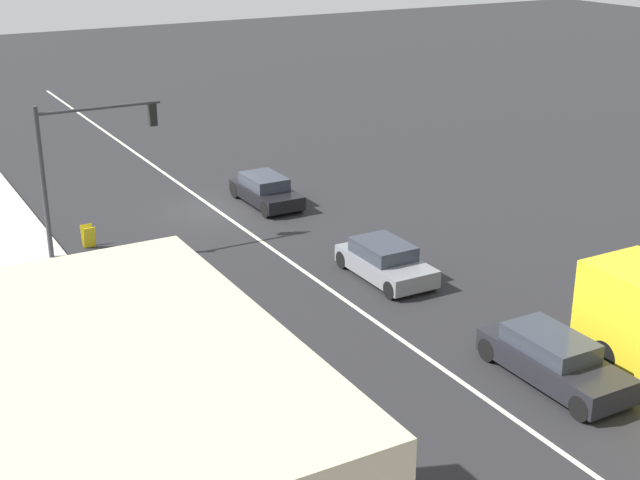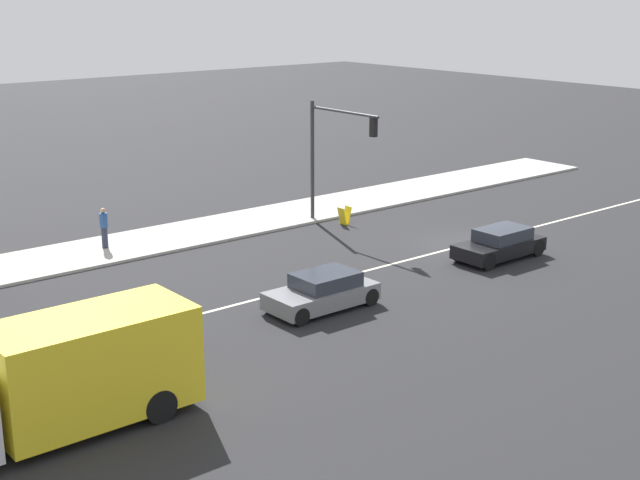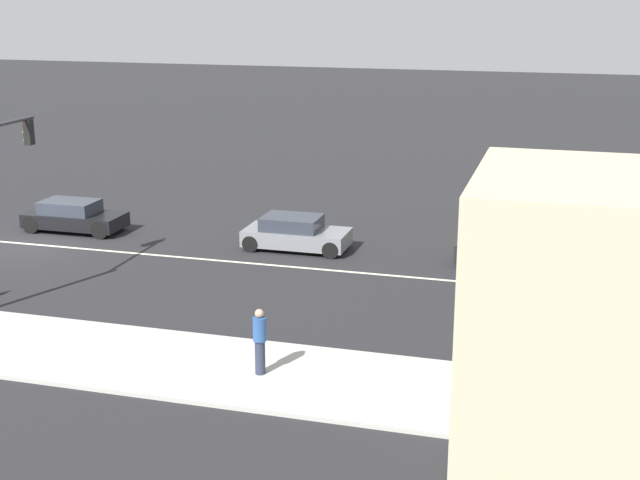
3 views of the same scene
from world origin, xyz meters
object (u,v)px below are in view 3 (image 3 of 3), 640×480
Objects in this scene: delivery_truck at (593,213)px; suv_grey at (295,233)px; suv_black at (74,216)px; pedestrian at (260,340)px; sedan_dark at (520,249)px.

delivery_truck is 11.10m from suv_grey.
suv_grey is at bearing 90.00° from suv_black.
delivery_truck is at bearing 150.19° from pedestrian.
pedestrian is at bearing 46.81° from suv_black.
pedestrian reaches higher than sedan_dark.
delivery_truck is 1.86× the size of suv_black.
suv_grey is at bearing -90.00° from sedan_dark.
delivery_truck is (-14.11, 8.09, 0.43)m from pedestrian.
pedestrian is 12.66m from sedan_dark.
pedestrian reaches higher than suv_black.
suv_black is at bearing -90.00° from sedan_dark.
delivery_truck is 20.35m from suv_black.
sedan_dark is (-0.00, 8.29, 0.04)m from suv_grey.
sedan_dark reaches higher than suv_grey.
sedan_dark is at bearing 153.41° from pedestrian.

